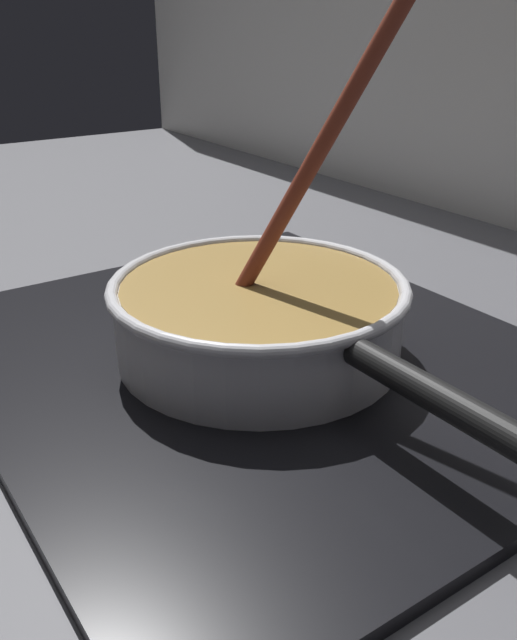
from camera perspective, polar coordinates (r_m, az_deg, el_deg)
hob_plate at (r=0.61m, az=0.00°, el=-3.29°), size 0.56×0.48×0.01m
burner_ring at (r=0.61m, az=0.00°, el=-2.46°), size 0.16×0.16×0.01m
spare_burner at (r=0.75m, az=-7.60°, el=2.57°), size 0.13×0.13×0.01m
cooking_pan at (r=0.59m, az=0.12°, el=0.44°), size 0.41×0.26×0.30m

